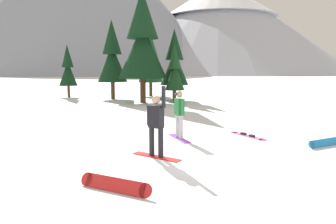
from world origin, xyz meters
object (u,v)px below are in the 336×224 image
object	(u,v)px
snowboarder_midground	(179,114)
snowboarder_foreground	(156,124)
loose_snowboard_near_left	(327,142)
pine_tree_young	(174,62)
pine_tree_leaning	(142,41)
pine_tree_broad	(175,71)
loose_snowboard_near_right	(115,184)
pine_tree_slender	(151,61)
pine_tree_tall	(68,69)
pine_tree_twin	(112,56)
loose_snowboard_far_spare	(248,136)

from	to	relation	value
snowboarder_midground	snowboarder_foreground	bearing A→B (deg)	-108.98
loose_snowboard_near_left	pine_tree_young	xyz separation A→B (m)	(-4.14, 15.62, 3.00)
pine_tree_leaning	pine_tree_broad	distance (m)	3.24
snowboarder_foreground	loose_snowboard_near_right	world-z (taller)	snowboarder_foreground
pine_tree_broad	pine_tree_slender	bearing A→B (deg)	106.42
pine_tree_tall	snowboarder_foreground	bearing A→B (deg)	-68.20
loose_snowboard_near_right	pine_tree_slender	bearing A→B (deg)	89.36
pine_tree_young	pine_tree_slender	xyz separation A→B (m)	(-2.00, 4.33, 0.14)
pine_tree_broad	snowboarder_midground	bearing A→B (deg)	-92.45
snowboarder_midground	pine_tree_leaning	bearing A→B (deg)	98.43
snowboarder_foreground	pine_tree_slender	distance (m)	21.21
pine_tree_slender	pine_tree_leaning	xyz separation A→B (m)	(-0.47, -6.12, 1.30)
pine_tree_broad	pine_tree_twin	bearing A→B (deg)	145.23
snowboarder_midground	pine_tree_tall	xyz separation A→B (m)	(-8.89, 17.79, 1.67)
loose_snowboard_far_spare	pine_tree_twin	xyz separation A→B (m)	(-7.16, 15.41, 3.59)
pine_tree_twin	pine_tree_leaning	world-z (taller)	pine_tree_leaning
pine_tree_slender	pine_tree_tall	bearing A→B (deg)	-173.12
loose_snowboard_near_left	pine_tree_leaning	distance (m)	15.95
pine_tree_twin	pine_tree_slender	world-z (taller)	pine_tree_twin
snowboarder_foreground	pine_tree_young	bearing A→B (deg)	85.14
pine_tree_young	loose_snowboard_far_spare	bearing A→B (deg)	-81.94
pine_tree_twin	pine_tree_broad	world-z (taller)	pine_tree_twin
pine_tree_leaning	loose_snowboard_far_spare	bearing A→B (deg)	-70.01
pine_tree_young	pine_tree_slender	size ratio (longest dim) A/B	0.96
loose_snowboard_far_spare	loose_snowboard_near_right	distance (m)	6.70
loose_snowboard_near_left	pine_tree_young	size ratio (longest dim) A/B	0.28
snowboarder_midground	pine_tree_slender	world-z (taller)	pine_tree_slender
snowboarder_midground	pine_tree_young	xyz separation A→B (m)	(0.61, 14.37, 2.22)
pine_tree_tall	pine_tree_broad	size ratio (longest dim) A/B	1.07
loose_snowboard_near_left	pine_tree_twin	bearing A→B (deg)	118.74
loose_snowboard_far_spare	pine_tree_leaning	bearing A→B (deg)	109.99
pine_tree_leaning	snowboarder_midground	bearing A→B (deg)	-81.57
snowboarder_midground	pine_tree_slender	distance (m)	18.90
loose_snowboard_near_right	pine_tree_tall	bearing A→B (deg)	107.70
snowboarder_foreground	loose_snowboard_near_left	world-z (taller)	snowboarder_foreground
pine_tree_twin	pine_tree_young	size ratio (longest dim) A/B	1.16
pine_tree_young	pine_tree_broad	world-z (taller)	pine_tree_young
snowboarder_midground	loose_snowboard_near_left	distance (m)	4.97
pine_tree_broad	pine_tree_young	bearing A→B (deg)	87.75
loose_snowboard_far_spare	pine_tree_tall	world-z (taller)	pine_tree_tall
pine_tree_slender	pine_tree_broad	bearing A→B (deg)	-73.58
pine_tree_tall	pine_tree_slender	bearing A→B (deg)	6.88
loose_snowboard_near_right	pine_tree_twin	distance (m)	21.08
snowboarder_foreground	pine_tree_broad	distance (m)	14.71
pine_tree_twin	pine_tree_broad	xyz separation A→B (m)	(5.09, -3.53, -1.20)
snowboarder_midground	pine_tree_tall	size ratio (longest dim) A/B	0.36
snowboarder_foreground	pine_tree_slender	size ratio (longest dim) A/B	0.34
pine_tree_broad	pine_tree_tall	bearing A→B (deg)	149.26
loose_snowboard_near_left	loose_snowboard_near_right	size ratio (longest dim) A/B	1.01
pine_tree_slender	pine_tree_leaning	world-z (taller)	pine_tree_leaning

